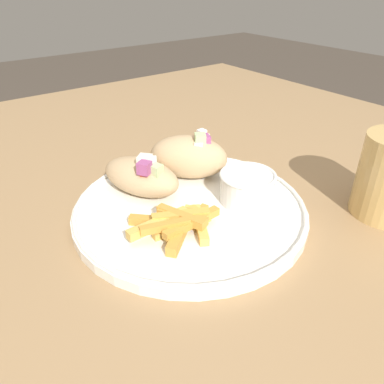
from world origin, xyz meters
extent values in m
cube|color=#9E7A51|center=(0.00, 0.00, 0.72)|extent=(1.29, 1.29, 0.04)
cylinder|color=#9E7A51|center=(-0.57, 0.57, 0.35)|extent=(0.06, 0.06, 0.71)
cylinder|color=white|center=(0.03, 0.00, 0.75)|extent=(0.31, 0.31, 0.01)
torus|color=white|center=(0.03, 0.00, 0.76)|extent=(0.30, 0.30, 0.01)
ellipsoid|color=tan|center=(-0.04, -0.03, 0.78)|extent=(0.13, 0.10, 0.05)
cube|color=#A34C84|center=(-0.01, -0.04, 0.81)|extent=(0.02, 0.02, 0.02)
cube|color=red|center=(-0.01, -0.04, 0.80)|extent=(0.01, 0.01, 0.01)
cube|color=silver|center=(-0.03, -0.03, 0.81)|extent=(0.02, 0.02, 0.02)
cube|color=white|center=(-0.03, -0.02, 0.80)|extent=(0.02, 0.02, 0.01)
cube|color=#B7D693|center=(-0.01, -0.03, 0.80)|extent=(0.02, 0.02, 0.01)
cube|color=white|center=(-0.02, -0.03, 0.81)|extent=(0.02, 0.02, 0.02)
ellipsoid|color=tan|center=(-0.04, 0.05, 0.79)|extent=(0.13, 0.13, 0.06)
cube|color=silver|center=(-0.02, 0.05, 0.81)|extent=(0.02, 0.02, 0.01)
cube|color=white|center=(-0.04, 0.07, 0.82)|extent=(0.01, 0.01, 0.01)
cube|color=#A34C84|center=(-0.02, 0.06, 0.81)|extent=(0.02, 0.02, 0.02)
cube|color=#B7D693|center=(-0.02, 0.06, 0.82)|extent=(0.02, 0.02, 0.02)
cube|color=red|center=(-0.03, 0.07, 0.81)|extent=(0.02, 0.02, 0.01)
cube|color=silver|center=(-0.03, 0.07, 0.81)|extent=(0.01, 0.01, 0.01)
cube|color=gold|center=(0.05, -0.04, 0.76)|extent=(0.01, 0.07, 0.01)
cube|color=gold|center=(0.07, -0.02, 0.76)|extent=(0.03, 0.07, 0.01)
cube|color=gold|center=(0.08, -0.05, 0.76)|extent=(0.06, 0.07, 0.01)
cube|color=#E5B251|center=(0.07, -0.04, 0.76)|extent=(0.02, 0.08, 0.01)
cube|color=gold|center=(0.04, -0.06, 0.76)|extent=(0.06, 0.06, 0.01)
cube|color=#E5B251|center=(0.08, -0.02, 0.76)|extent=(0.07, 0.04, 0.01)
cube|color=#E5B251|center=(0.07, -0.04, 0.76)|extent=(0.06, 0.07, 0.01)
cube|color=gold|center=(0.06, -0.04, 0.77)|extent=(0.07, 0.03, 0.01)
cube|color=#E5B251|center=(0.06, -0.07, 0.77)|extent=(0.01, 0.08, 0.01)
cube|color=gold|center=(0.06, -0.04, 0.77)|extent=(0.04, 0.07, 0.01)
cube|color=gold|center=(0.08, -0.03, 0.77)|extent=(0.02, 0.08, 0.01)
cube|color=gold|center=(0.07, -0.07, 0.77)|extent=(0.03, 0.06, 0.01)
cube|color=gold|center=(0.06, -0.04, 0.77)|extent=(0.06, 0.04, 0.01)
cylinder|color=white|center=(0.07, 0.07, 0.78)|extent=(0.07, 0.07, 0.04)
cylinder|color=beige|center=(0.07, 0.07, 0.79)|extent=(0.06, 0.06, 0.01)
torus|color=white|center=(0.07, 0.07, 0.79)|extent=(0.08, 0.08, 0.00)
camera|label=1|loc=(0.36, -0.25, 1.03)|focal=35.00mm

